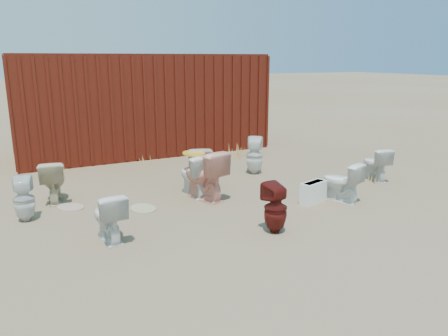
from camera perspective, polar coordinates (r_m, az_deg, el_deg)
name	(u,v)px	position (r m, az deg, el deg)	size (l,w,h in m)	color
ground	(242,211)	(6.84, 2.31, -5.58)	(100.00, 100.00, 0.00)	brown
shipping_container	(141,103)	(11.31, -10.81, 8.32)	(6.00, 2.40, 2.40)	#45120B
toilet_front_a	(109,216)	(5.85, -14.85, -6.13)	(0.36, 0.64, 0.65)	white
toilet_front_pink	(204,175)	(7.27, -2.61, -0.89)	(0.47, 0.82, 0.84)	#F7A28E
toilet_front_c	(341,182)	(7.43, 15.09, -1.76)	(0.37, 0.65, 0.66)	white
toilet_front_maroon	(275,208)	(5.94, 6.74, -5.22)	(0.31, 0.32, 0.69)	#55120E
toilet_front_e	(375,164)	(8.92, 19.17, 0.52)	(0.36, 0.63, 0.64)	white
toilet_back_a	(24,199)	(6.94, -24.68, -3.72)	(0.30, 0.30, 0.66)	silver
toilet_back_beige_left	(53,181)	(7.69, -21.43, -1.59)	(0.39, 0.69, 0.70)	beige
toilet_back_beige_right	(199,167)	(7.92, -3.23, 0.12)	(0.43, 0.76, 0.78)	#BEAB8B
toilet_back_yellowlid	(194,175)	(7.49, -3.91, -0.90)	(0.41, 0.71, 0.73)	white
toilet_back_e	(254,156)	(8.91, 4.00, 1.64)	(0.34, 0.35, 0.76)	white
yellow_lid	(194,153)	(7.40, -3.96, 1.92)	(0.37, 0.46, 0.03)	gold
loose_tank	(313,192)	(7.30, 11.58, -3.13)	(0.50, 0.20, 0.35)	white
loose_lid_near	(143,209)	(7.00, -10.53, -5.23)	(0.38, 0.49, 0.02)	#B8B085
loose_lid_far	(71,207)	(7.35, -19.41, -4.87)	(0.36, 0.47, 0.02)	tan
weed_clump_a	(54,173)	(9.12, -21.27, -0.61)	(0.36, 0.36, 0.26)	tan
weed_clump_b	(204,159)	(9.60, -2.64, 1.14)	(0.32, 0.32, 0.28)	tan
weed_clump_c	(240,152)	(10.26, 2.07, 2.16)	(0.36, 0.36, 0.34)	tan
weed_clump_d	(146,161)	(9.67, -10.17, 0.88)	(0.30, 0.30, 0.24)	tan
weed_clump_e	(238,151)	(10.47, 1.78, 2.29)	(0.34, 0.34, 0.30)	tan
weed_clump_f	(375,176)	(8.85, 19.13, -1.05)	(0.28, 0.28, 0.21)	tan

